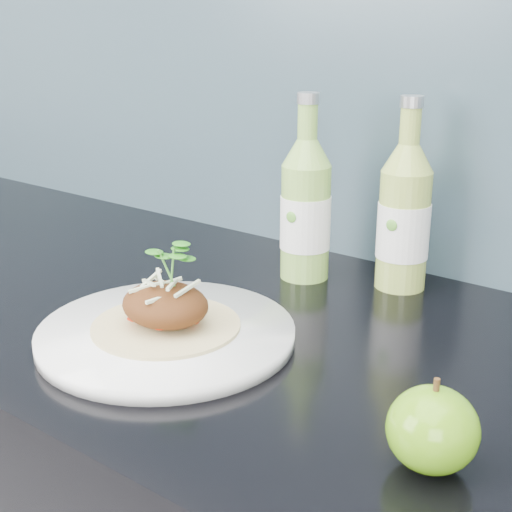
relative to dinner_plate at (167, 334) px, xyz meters
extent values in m
cube|color=#63899D|center=(0.12, 0.39, 0.34)|extent=(4.00, 0.02, 0.70)
cylinder|color=white|center=(0.00, 0.00, 0.00)|extent=(0.29, 0.29, 0.02)
cylinder|color=tan|center=(0.00, 0.00, 0.01)|extent=(0.17, 0.17, 0.00)
ellipsoid|color=#592D10|center=(0.00, 0.00, 0.03)|extent=(0.10, 0.09, 0.05)
ellipsoid|color=#4D9810|center=(0.33, -0.04, 0.03)|extent=(0.09, 0.09, 0.07)
cylinder|color=#472D14|center=(0.33, -0.04, 0.06)|extent=(0.01, 0.00, 0.01)
cylinder|color=#89BD4E|center=(0.01, 0.26, 0.07)|extent=(0.08, 0.08, 0.16)
cone|color=#89BD4E|center=(0.01, 0.26, 0.17)|extent=(0.07, 0.07, 0.04)
cylinder|color=#89BD4E|center=(0.01, 0.26, 0.21)|extent=(0.03, 0.03, 0.05)
cylinder|color=silver|center=(0.01, 0.26, 0.24)|extent=(0.03, 0.03, 0.01)
cylinder|color=white|center=(0.01, 0.26, 0.07)|extent=(0.08, 0.08, 0.07)
ellipsoid|color=#59A533|center=(0.01, 0.23, 0.09)|extent=(0.02, 0.00, 0.02)
cylinder|color=#9EB74C|center=(0.13, 0.31, 0.07)|extent=(0.07, 0.07, 0.16)
cone|color=#9EB74C|center=(0.13, 0.31, 0.17)|extent=(0.07, 0.07, 0.04)
cylinder|color=#9EB74C|center=(0.13, 0.31, 0.21)|extent=(0.03, 0.03, 0.05)
cylinder|color=silver|center=(0.13, 0.31, 0.24)|extent=(0.03, 0.03, 0.01)
cylinder|color=white|center=(0.13, 0.31, 0.07)|extent=(0.08, 0.08, 0.07)
ellipsoid|color=#59A533|center=(0.13, 0.28, 0.09)|extent=(0.02, 0.00, 0.02)
camera|label=1|loc=(0.52, -0.51, 0.34)|focal=50.00mm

